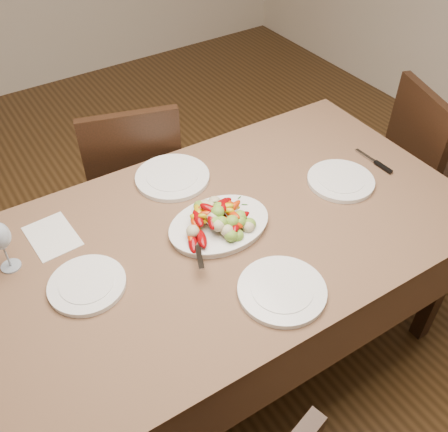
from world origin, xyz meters
TOP-DOWN VIEW (x-y plane):
  - floor at (0.00, 0.00)m, footprint 6.00×6.00m
  - dining_table at (0.10, 0.07)m, footprint 1.86×1.08m
  - chair_far at (0.09, 0.86)m, footprint 0.52×0.52m
  - chair_right at (1.37, 0.05)m, footprint 0.54×0.54m
  - serving_platter at (0.09, 0.08)m, footprint 0.37×0.28m
  - roasted_vegetables at (0.09, 0.08)m, footprint 0.30×0.21m
  - serving_spoon at (0.02, 0.04)m, footprint 0.28×0.17m
  - plate_left at (-0.41, 0.08)m, footprint 0.25×0.25m
  - plate_right at (0.64, 0.04)m, footprint 0.26×0.26m
  - plate_far at (0.09, 0.42)m, footprint 0.30×0.30m
  - plate_near at (0.10, -0.27)m, footprint 0.28×0.28m
  - wine_glass at (-0.59, 0.30)m, footprint 0.08×0.08m
  - menu_card at (-0.43, 0.37)m, footprint 0.16×0.22m
  - table_knife at (0.84, 0.05)m, footprint 0.02×0.20m

SIDE VIEW (x-z plane):
  - floor at x=0.00m, z-range 0.00..0.00m
  - dining_table at x=0.10m, z-range 0.00..0.76m
  - chair_far at x=0.09m, z-range 0.00..0.95m
  - chair_right at x=1.37m, z-range 0.00..0.95m
  - menu_card at x=-0.43m, z-range 0.76..0.76m
  - table_knife at x=0.84m, z-range 0.76..0.77m
  - plate_left at x=-0.41m, z-range 0.76..0.78m
  - plate_right at x=0.64m, z-range 0.76..0.78m
  - plate_far at x=0.09m, z-range 0.76..0.78m
  - plate_near at x=0.10m, z-range 0.76..0.78m
  - serving_platter at x=0.09m, z-range 0.76..0.78m
  - serving_spoon at x=0.02m, z-range 0.79..0.82m
  - roasted_vegetables at x=0.09m, z-range 0.78..0.87m
  - wine_glass at x=-0.59m, z-range 0.76..0.96m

